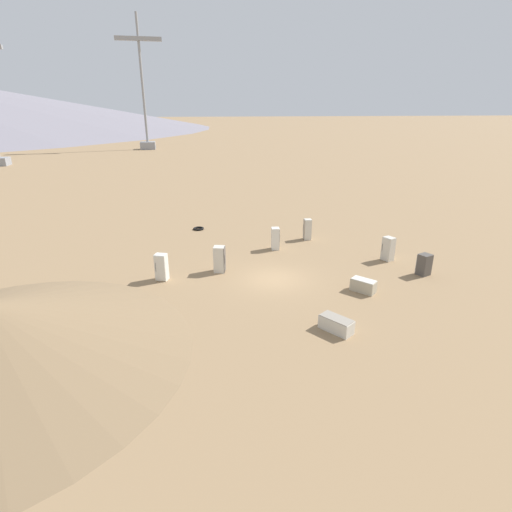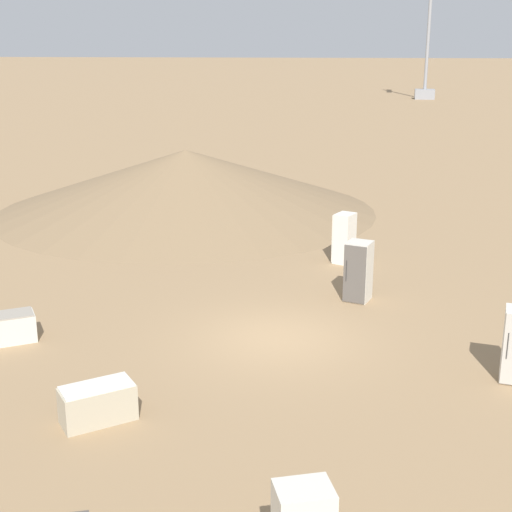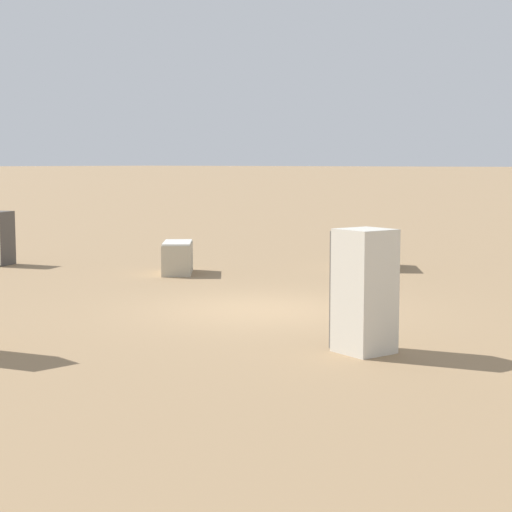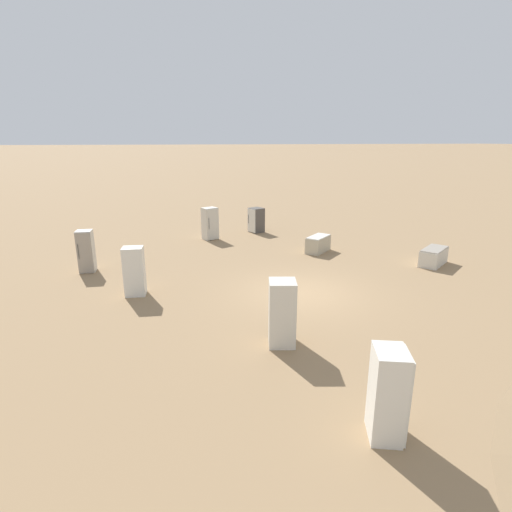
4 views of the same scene
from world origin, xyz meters
name	(u,v)px [view 1 (image 1 of 4)]	position (x,y,z in m)	size (l,w,h in m)	color
ground_plane	(274,279)	(0.00, 0.00, 0.00)	(1000.00, 1000.00, 0.00)	#937551
power_pylon_0	(145,110)	(-12.72, 90.34, 9.97)	(11.22, 3.85, 32.05)	gray
discarded_fridge_0	(388,249)	(8.87, 1.69, 0.87)	(0.86, 0.92, 1.74)	beige
discarded_fridge_1	(307,229)	(4.70, 7.55, 0.87)	(0.67, 0.67, 1.74)	beige
discarded_fridge_2	(363,286)	(4.84, -2.89, 0.39)	(1.46, 1.56, 0.79)	#B2A88E
discarded_fridge_3	(275,239)	(1.48, 5.64, 0.86)	(0.70, 0.76, 1.73)	silver
discarded_fridge_4	(424,265)	(9.90, -1.23, 0.72)	(0.95, 0.95, 1.43)	#4C4742
discarded_fridge_5	(220,259)	(-3.30, 1.91, 0.89)	(0.89, 0.86, 1.78)	beige
discarded_fridge_6	(161,267)	(-7.09, 1.26, 0.87)	(0.89, 0.82, 1.75)	silver
discarded_fridge_7	(336,324)	(1.52, -6.86, 0.37)	(1.57, 1.81, 0.74)	beige
scrap_tire	(199,229)	(-4.11, 12.20, 0.09)	(0.97, 0.97, 0.18)	black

